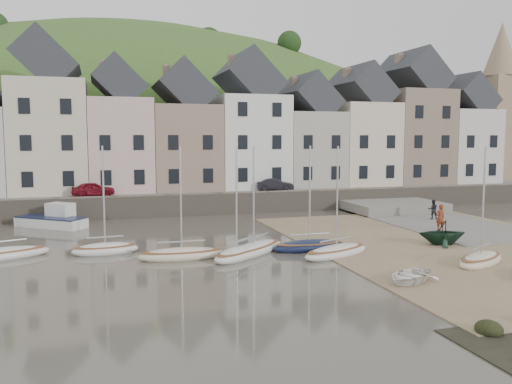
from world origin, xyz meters
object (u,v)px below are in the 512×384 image
object	(u,v)px
car_right	(275,185)
rowboat_green	(442,233)
person_dark	(433,209)
car_left	(93,189)
person_red	(440,218)
rowboat_white	(409,275)

from	to	relation	value
car_right	rowboat_green	bearing A→B (deg)	-152.26
person_dark	car_left	world-z (taller)	car_left
person_dark	car_right	world-z (taller)	car_right
rowboat_green	car_right	size ratio (longest dim) A/B	0.83
rowboat_green	car_right	xyz separation A→B (m)	(-4.18, 19.33, 1.36)
person_red	car_left	bearing A→B (deg)	-32.63
rowboat_white	car_left	bearing A→B (deg)	178.88
car_left	car_right	size ratio (longest dim) A/B	1.03
rowboat_green	car_left	distance (m)	28.16
person_dark	car_left	distance (m)	27.94
rowboat_white	car_left	xyz separation A→B (m)	(-13.84, 26.05, 1.85)
person_dark	car_right	distance (m)	14.45
person_dark	rowboat_green	bearing A→B (deg)	81.06
rowboat_green	person_dark	distance (m)	10.03
rowboat_white	car_right	bearing A→B (deg)	145.62
car_left	rowboat_white	bearing A→B (deg)	-158.68
car_right	person_dark	bearing A→B (deg)	-123.23
person_red	car_right	size ratio (longest dim) A/B	0.54
car_left	person_dark	bearing A→B (deg)	-119.47
rowboat_white	car_right	size ratio (longest dim) A/B	0.83
rowboat_green	person_dark	size ratio (longest dim) A/B	1.85
rowboat_white	person_dark	xyz separation A→B (m)	(11.89, 15.23, 0.53)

